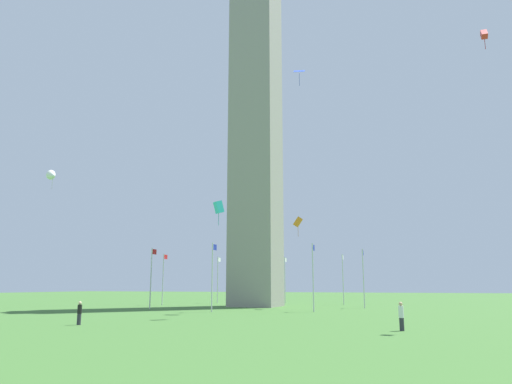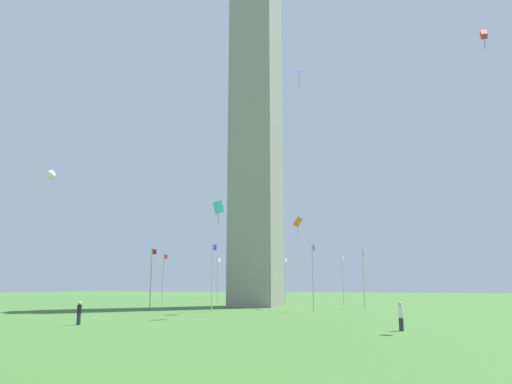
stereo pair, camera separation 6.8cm
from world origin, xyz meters
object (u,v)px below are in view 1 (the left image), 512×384
(obelisk_monument, at_px, (256,108))
(kite_blue_diamond, at_px, (299,72))
(person_black_shirt, at_px, (79,313))
(kite_orange_box, at_px, (298,222))
(kite_white_delta, at_px, (53,175))
(flagpole_s, at_px, (212,273))
(flagpole_ne, at_px, (218,277))
(kite_cyan_box, at_px, (219,207))
(flagpole_e, at_px, (163,276))
(flagpole_w, at_px, (363,275))
(flagpole_n, at_px, (285,277))
(flagpole_sw, at_px, (313,274))
(flagpole_nw, at_px, (343,277))
(flagpole_se, at_px, (151,275))
(kite_red_box, at_px, (484,34))
(person_white_shirt, at_px, (401,316))

(obelisk_monument, bearing_deg, kite_blue_diamond, -134.61)
(person_black_shirt, height_order, kite_orange_box, kite_orange_box)
(obelisk_monument, bearing_deg, person_black_shirt, 176.22)
(kite_white_delta, height_order, kite_orange_box, kite_white_delta)
(flagpole_s, distance_m, kite_white_delta, 20.66)
(flagpole_ne, relative_size, kite_blue_diamond, 3.16)
(obelisk_monument, bearing_deg, kite_cyan_box, -169.36)
(obelisk_monument, height_order, kite_blue_diamond, obelisk_monument)
(flagpole_e, bearing_deg, obelisk_monument, -90.26)
(flagpole_e, distance_m, person_black_shirt, 35.24)
(flagpole_e, bearing_deg, flagpole_w, -90.00)
(flagpole_n, distance_m, flagpole_w, 20.38)
(flagpole_sw, height_order, flagpole_nw, same)
(flagpole_se, height_order, kite_cyan_box, kite_cyan_box)
(kite_red_box, bearing_deg, obelisk_monument, 48.76)
(kite_blue_diamond, bearing_deg, flagpole_s, 123.77)
(flagpole_nw, relative_size, kite_blue_diamond, 3.16)
(flagpole_ne, height_order, flagpole_sw, same)
(flagpole_e, bearing_deg, flagpole_nw, -67.50)
(flagpole_e, bearing_deg, kite_orange_box, -99.23)
(flagpole_e, bearing_deg, kite_cyan_box, -140.48)
(obelisk_monument, distance_m, kite_white_delta, 30.08)
(flagpole_ne, bearing_deg, person_black_shirt, -169.45)
(kite_blue_diamond, bearing_deg, flagpole_se, 94.77)
(flagpole_e, distance_m, flagpole_se, 11.03)
(flagpole_nw, relative_size, person_black_shirt, 4.43)
(flagpole_n, height_order, flagpole_sw, same)
(flagpole_se, xyz_separation_m, flagpole_sw, (-0.00, -20.38, 0.00))
(kite_red_box, height_order, kite_orange_box, kite_red_box)
(flagpole_e, height_order, kite_blue_diamond, kite_blue_diamond)
(flagpole_n, relative_size, kite_red_box, 4.35)
(flagpole_ne, distance_m, flagpole_nw, 20.38)
(kite_blue_diamond, bearing_deg, kite_white_delta, 117.24)
(kite_red_box, xyz_separation_m, kite_blue_diamond, (15.45, 18.70, 6.65))
(kite_orange_box, bearing_deg, person_white_shirt, -153.26)
(flagpole_s, height_order, person_black_shirt, flagpole_s)
(obelisk_monument, xyz_separation_m, flagpole_ne, (10.25, 10.19, -24.19))
(person_black_shirt, bearing_deg, person_white_shirt, -93.77)
(flagpole_n, distance_m, kite_red_box, 50.56)
(obelisk_monument, bearing_deg, flagpole_ne, 44.82)
(kite_cyan_box, bearing_deg, flagpole_n, 6.53)
(kite_red_box, relative_size, kite_orange_box, 0.66)
(flagpole_se, bearing_deg, flagpole_n, -22.50)
(kite_cyan_box, distance_m, kite_blue_diamond, 23.94)
(flagpole_ne, relative_size, kite_orange_box, 2.88)
(flagpole_ne, distance_m, kite_red_box, 53.95)
(flagpole_s, relative_size, person_black_shirt, 4.43)
(kite_white_delta, bearing_deg, kite_orange_box, -52.13)
(kite_cyan_box, bearing_deg, flagpole_e, 39.52)
(flagpole_nw, xyz_separation_m, kite_blue_diamond, (-18.80, 1.52, 24.73))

